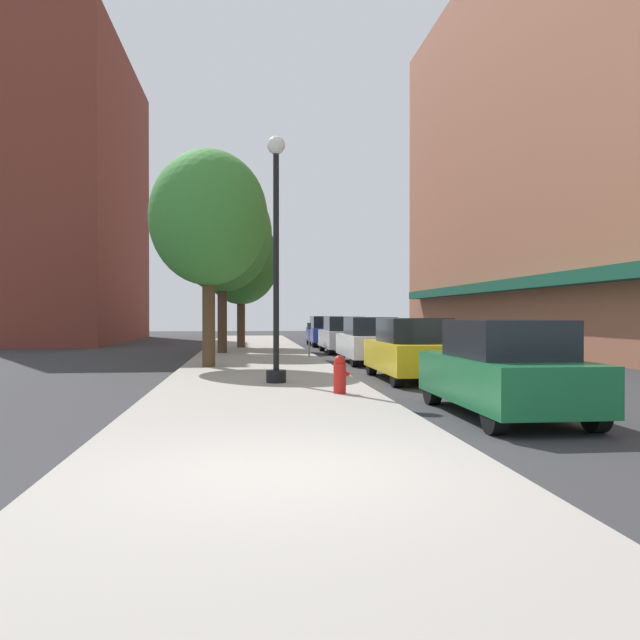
% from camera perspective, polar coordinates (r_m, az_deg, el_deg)
% --- Properties ---
extents(ground_plane, '(90.00, 90.00, 0.00)m').
position_cam_1_polar(ground_plane, '(25.19, 3.58, -3.50)').
color(ground_plane, '#2D2D30').
extents(sidewalk_slab, '(4.80, 50.00, 0.12)m').
position_cam_1_polar(sidewalk_slab, '(25.81, -5.61, -3.28)').
color(sidewalk_slab, gray).
rests_on(sidewalk_slab, ground).
extents(building_right_brick, '(6.80, 40.00, 20.94)m').
position_cam_1_polar(building_right_brick, '(33.73, 21.73, 15.39)').
color(building_right_brick, '#9E6047').
rests_on(building_right_brick, ground).
extents(building_far_background, '(6.80, 18.00, 18.46)m').
position_cam_1_polar(building_far_background, '(45.64, -20.13, 9.86)').
color(building_far_background, brown).
rests_on(building_far_background, ground).
extents(lamppost, '(0.48, 0.48, 5.90)m').
position_cam_1_polar(lamppost, '(15.74, -3.85, 5.77)').
color(lamppost, black).
rests_on(lamppost, sidewalk_slab).
extents(fire_hydrant, '(0.33, 0.26, 0.79)m').
position_cam_1_polar(fire_hydrant, '(13.56, 1.74, -4.73)').
color(fire_hydrant, red).
rests_on(fire_hydrant, sidewalk_slab).
extents(parking_meter_near, '(0.14, 0.09, 1.31)m').
position_cam_1_polar(parking_meter_near, '(25.36, -0.96, -1.33)').
color(parking_meter_near, slate).
rests_on(parking_meter_near, sidewalk_slab).
extents(tree_near, '(3.79, 3.79, 6.49)m').
position_cam_1_polar(tree_near, '(32.76, -6.91, 5.14)').
color(tree_near, '#422D1E').
rests_on(tree_near, sidewalk_slab).
extents(tree_mid, '(3.69, 3.69, 6.79)m').
position_cam_1_polar(tree_mid, '(20.93, -9.69, 8.73)').
color(tree_mid, '#4C3823').
rests_on(tree_mid, sidewalk_slab).
extents(tree_far, '(4.23, 4.23, 7.46)m').
position_cam_1_polar(tree_far, '(28.25, -8.53, 7.34)').
color(tree_far, '#422D1E').
rests_on(tree_far, sidewalk_slab).
extents(car_green, '(1.80, 4.30, 1.66)m').
position_cam_1_polar(car_green, '(11.60, 15.75, -4.20)').
color(car_green, black).
rests_on(car_green, ground).
extents(car_yellow, '(1.80, 4.30, 1.66)m').
position_cam_1_polar(car_yellow, '(17.51, 8.04, -2.61)').
color(car_yellow, black).
rests_on(car_yellow, ground).
extents(car_white, '(1.80, 4.30, 1.66)m').
position_cam_1_polar(car_white, '(23.46, 4.31, -1.82)').
color(car_white, black).
rests_on(car_white, ground).
extents(car_silver, '(1.80, 4.30, 1.66)m').
position_cam_1_polar(car_silver, '(29.69, 2.03, -1.34)').
color(car_silver, black).
rests_on(car_silver, ground).
extents(car_blue, '(1.80, 4.30, 1.66)m').
position_cam_1_polar(car_blue, '(36.32, 0.48, -1.00)').
color(car_blue, black).
rests_on(car_blue, ground).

